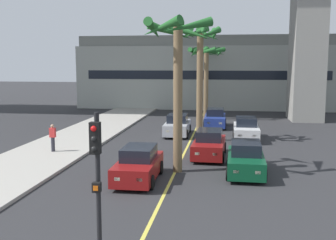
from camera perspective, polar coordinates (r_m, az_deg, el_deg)
name	(u,v)px	position (r m, az deg, el deg)	size (l,w,h in m)	color
sidewalk_left	(19,167)	(22.51, -19.94, -6.14)	(4.80, 80.00, 0.15)	#ADA89E
lane_stripe_center	(189,143)	(27.84, 2.95, -3.19)	(0.14, 56.00, 0.01)	#DBCC4C
pier_building_backdrop	(207,73)	(50.81, 5.45, 6.54)	(30.44, 8.04, 8.50)	#ADB2A8
car_queue_front	(215,119)	(34.80, 6.55, 0.19)	(1.86, 4.11, 1.56)	navy
car_queue_second	(139,165)	(18.99, -4.10, -6.24)	(1.86, 4.11, 1.56)	maroon
car_queue_third	(209,145)	(23.69, 5.73, -3.42)	(1.94, 4.15, 1.56)	maroon
car_queue_fourth	(246,159)	(20.40, 10.70, -5.37)	(1.88, 4.12, 1.56)	#0C4728
car_queue_fifth	(246,129)	(29.48, 10.76, -1.29)	(1.86, 4.11, 1.56)	white
car_queue_sixth	(177,126)	(30.72, 1.29, -0.78)	(1.88, 4.12, 1.56)	#B7BABF
traffic_light_median_near	(97,174)	(10.08, -9.80, -7.38)	(0.24, 0.37, 4.20)	black
palm_tree_near_median	(206,61)	(39.14, 5.29, 8.12)	(3.56, 3.71, 6.91)	brown
palm_tree_mid_median	(206,63)	(44.86, 5.32, 7.89)	(3.08, 3.18, 7.13)	brown
palm_tree_far_median	(200,53)	(28.04, 4.42, 9.30)	(2.85, 2.91, 7.87)	brown
palm_tree_farthest_median	(178,53)	(19.95, 1.36, 9.31)	(3.51, 3.63, 7.54)	brown
pedestrian_near_crosswalk	(53,137)	(25.28, -15.67, -2.32)	(0.34, 0.22, 1.62)	#2D2D38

